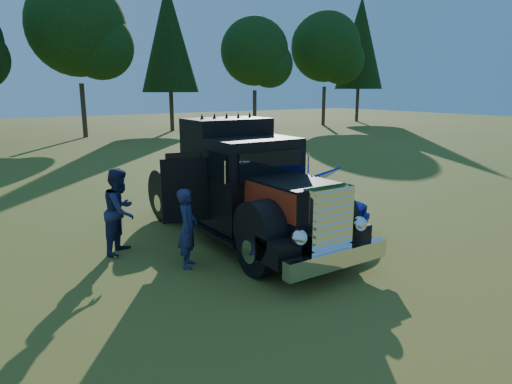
% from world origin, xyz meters
% --- Properties ---
extents(ground, '(120.00, 120.00, 0.00)m').
position_xyz_m(ground, '(0.00, 0.00, 0.00)').
color(ground, '#415E1B').
rests_on(ground, ground).
extents(treeline, '(72.10, 19.12, 13.84)m').
position_xyz_m(treeline, '(0.27, 29.08, 7.71)').
color(treeline, '#2D2116').
rests_on(treeline, ground).
extents(diamond_t_truck, '(3.36, 7.16, 3.00)m').
position_xyz_m(diamond_t_truck, '(1.12, 1.85, 1.28)').
color(diamond_t_truck, black).
rests_on(diamond_t_truck, ground).
extents(hotrod_coupe, '(3.20, 4.61, 1.89)m').
position_xyz_m(hotrod_coupe, '(2.86, 2.20, 0.73)').
color(hotrod_coupe, '#07239B').
rests_on(hotrod_coupe, ground).
extents(spectator_near, '(0.69, 0.75, 1.71)m').
position_xyz_m(spectator_near, '(-0.85, 1.00, 0.86)').
color(spectator_near, '#1F2549').
rests_on(spectator_near, ground).
extents(spectator_far, '(1.21, 1.22, 1.98)m').
position_xyz_m(spectator_far, '(-1.74, 2.68, 0.99)').
color(spectator_far, '#1C2D42').
rests_on(spectator_far, ground).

